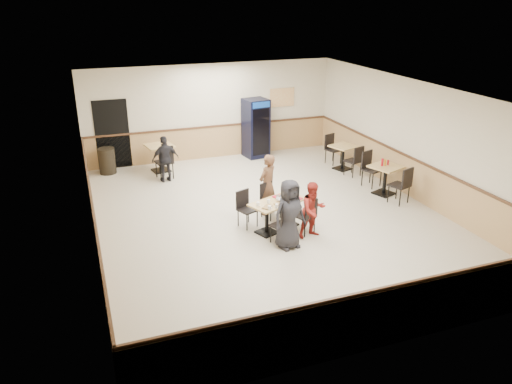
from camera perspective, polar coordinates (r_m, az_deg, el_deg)
name	(u,v)px	position (r m, az deg, el deg)	size (l,w,h in m)	color
ground	(269,217)	(12.00, 1.50, -2.84)	(10.00, 10.00, 0.00)	beige
room_shell	(294,156)	(14.63, 4.34, 4.15)	(10.00, 10.00, 10.00)	silver
main_table	(277,211)	(11.22, 2.45, -2.13)	(1.42, 1.06, 0.69)	black
main_chairs	(276,212)	(11.20, 2.28, -2.30)	(1.60, 1.81, 0.87)	black
diner_woman_left	(289,214)	(10.33, 3.81, -2.55)	(0.74, 0.48, 1.51)	black
diner_woman_right	(313,210)	(10.87, 6.52, -2.06)	(0.62, 0.48, 1.27)	maroon
diner_man_opposite	(267,185)	(11.88, 1.32, 0.84)	(0.55, 0.36, 1.50)	brown
lone_diner	(165,159)	(14.26, -10.32, 3.73)	(0.77, 0.32, 1.32)	black
tabletop_clutter	(281,200)	(11.13, 2.90, -0.91)	(1.13, 0.83, 0.12)	#B90C28
side_table_near	(385,175)	(13.59, 14.56, 1.84)	(0.94, 0.94, 0.79)	black
side_table_near_chair_south	(399,184)	(13.12, 16.07, 0.85)	(0.46, 0.46, 1.00)	black
side_table_near_chair_north	(372,169)	(14.09, 13.13, 2.58)	(0.46, 0.46, 1.00)	black
side_table_far	(343,154)	(15.30, 9.92, 4.34)	(0.87, 0.87, 0.74)	black
side_table_far_chair_south	(353,160)	(14.82, 11.04, 3.59)	(0.43, 0.43, 0.94)	black
side_table_far_chair_north	(334,149)	(15.80, 8.86, 4.88)	(0.43, 0.43, 0.94)	black
condiment_caddy	(385,162)	(13.50, 14.48, 3.30)	(0.23, 0.06, 0.20)	#AC0C17
back_table	(160,154)	(15.17, -10.92, 4.30)	(0.88, 0.88, 0.81)	black
back_table_chair_lone	(164,161)	(14.56, -10.47, 3.49)	(0.48, 0.48, 1.03)	black
pepsi_cooler	(256,128)	(16.19, -0.01, 7.31)	(0.81, 0.81, 1.89)	black
trash_bin	(107,161)	(15.40, -16.66, 3.43)	(0.49, 0.49, 0.77)	black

